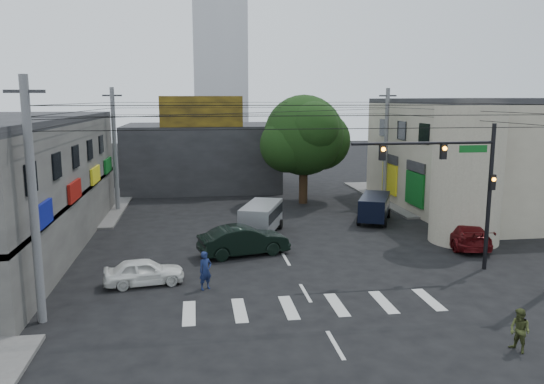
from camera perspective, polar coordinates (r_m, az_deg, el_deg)
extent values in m
plane|color=black|center=(26.29, 2.25, -8.52)|extent=(160.00, 160.00, 0.00)
cube|color=#514F4C|center=(45.33, -25.33, -1.51)|extent=(16.00, 16.00, 0.15)
cube|color=#514F4C|center=(48.85, 19.42, -0.35)|extent=(16.00, 16.00, 0.15)
cube|color=gray|center=(44.01, 22.71, 3.53)|extent=(14.00, 18.00, 8.00)
cylinder|color=gray|center=(32.79, 20.23, 1.75)|extent=(4.00, 4.00, 8.00)
cube|color=#232326|center=(50.80, -7.58, 3.84)|extent=(14.00, 10.00, 6.00)
cube|color=olive|center=(45.63, -7.61, 8.57)|extent=(7.00, 0.30, 2.60)
cube|color=silver|center=(95.61, -5.73, 18.12)|extent=(9.00, 9.00, 44.00)
cylinder|color=black|center=(42.84, 3.39, 1.70)|extent=(0.70, 0.70, 4.40)
sphere|color=black|center=(42.49, 3.43, 6.11)|extent=(6.40, 6.40, 6.40)
cylinder|color=black|center=(27.82, 22.32, -0.59)|extent=(0.20, 0.20, 7.20)
cylinder|color=black|center=(25.87, 16.00, 5.07)|extent=(7.00, 0.14, 0.14)
cube|color=black|center=(26.33, 17.95, 4.18)|extent=(0.28, 0.22, 0.75)
cube|color=black|center=(25.16, 11.79, 4.20)|extent=(0.28, 0.22, 0.75)
sphere|color=orange|center=(26.19, 18.10, 4.47)|extent=(0.20, 0.20, 0.20)
sphere|color=orange|center=(25.01, 11.91, 4.51)|extent=(0.20, 0.20, 0.20)
cube|color=#0C5519|center=(27.02, 20.83, 4.36)|extent=(1.40, 0.06, 0.35)
cylinder|color=#59595B|center=(21.19, -24.30, -1.07)|extent=(0.32, 0.32, 9.20)
cylinder|color=#59595B|center=(41.11, -16.55, 4.33)|extent=(0.32, 0.32, 9.20)
cylinder|color=#59595B|center=(43.40, 12.16, 4.80)|extent=(0.32, 0.32, 9.20)
imported|color=black|center=(28.77, -3.06, -5.23)|extent=(3.91, 5.63, 1.60)
imported|color=white|center=(25.00, -13.58, -8.32)|extent=(2.45, 3.98, 1.22)
imported|color=#4D0B0D|center=(32.42, 19.81, -4.22)|extent=(3.43, 5.56, 1.45)
imported|color=#141E46|center=(23.84, -7.18, -8.38)|extent=(0.99, 0.96, 1.72)
imported|color=#3B431F|center=(19.96, 25.10, -13.35)|extent=(1.08, 1.02, 1.50)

